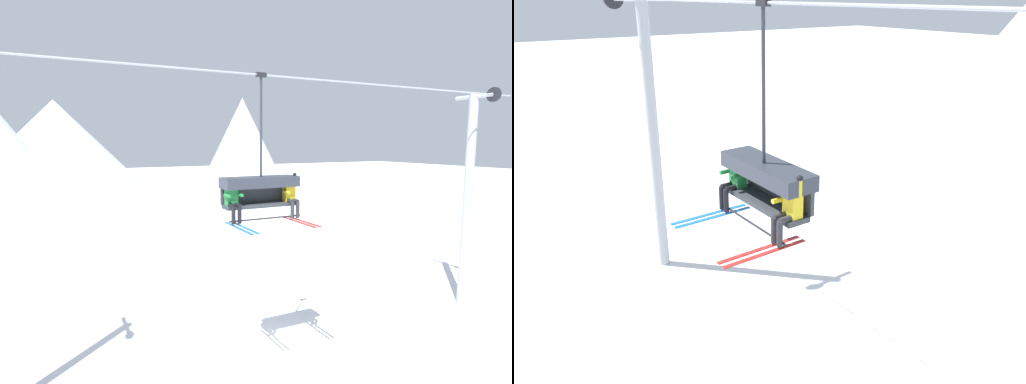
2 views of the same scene
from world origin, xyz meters
TOP-DOWN VIEW (x-y plane):
  - ground_plane at (0.00, 0.00)m, footprint 200.00×200.00m
  - mountain_peak_central at (-5.76, 48.97)m, footprint 23.92×23.92m
  - mountain_peak_east at (24.28, 54.84)m, footprint 14.42×14.42m
  - lift_tower_far at (9.49, -0.02)m, footprint 0.36×1.88m
  - lift_cable at (0.82, -0.80)m, footprint 19.33×0.05m
  - chairlift_chair at (-0.53, -0.73)m, footprint 2.25×0.74m
  - skier_green at (-1.44, -0.95)m, footprint 0.46×1.70m
  - skier_yellow at (0.38, -0.94)m, footprint 0.48×1.70m

SIDE VIEW (x-z plane):
  - ground_plane at x=0.00m, z-range 0.00..0.00m
  - lift_tower_far at x=9.49m, z-range 0.17..9.06m
  - skier_green at x=-1.44m, z-range 4.63..5.86m
  - skier_yellow at x=0.38m, z-range 4.59..5.93m
  - chairlift_chair at x=-0.53m, z-range 3.58..7.57m
  - mountain_peak_central at x=-5.76m, z-range 0.00..12.40m
  - mountain_peak_east at x=24.28m, z-range 0.00..14.62m
  - lift_cable at x=0.82m, z-range 8.58..8.63m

